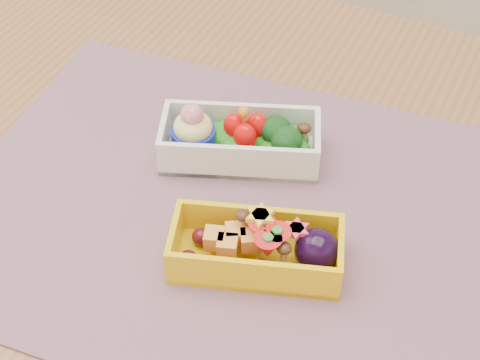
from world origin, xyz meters
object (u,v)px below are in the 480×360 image
at_px(placemat, 230,210).
at_px(bento_yellow, 260,248).
at_px(table, 255,296).
at_px(bento_white, 239,140).

height_order(placemat, bento_yellow, bento_yellow).
height_order(table, bento_yellow, bento_yellow).
bearing_deg(bento_yellow, bento_white, 104.45).
relative_size(table, placemat, 2.35).
bearing_deg(placemat, bento_yellow, -41.54).
height_order(bento_white, bento_yellow, bento_white).
bearing_deg(bento_yellow, table, 99.99).
relative_size(placemat, bento_white, 3.04).
xyz_separation_m(placemat, bento_white, (-0.02, 0.07, 0.02)).
xyz_separation_m(bento_white, bento_yellow, (0.08, -0.11, -0.00)).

